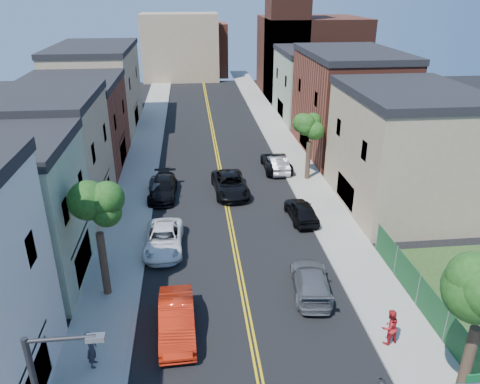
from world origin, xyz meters
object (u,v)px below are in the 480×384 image
object	(u,v)px
silver_car_right	(277,164)
pedestrian_right	(390,327)
black_car_left	(163,188)
black_car_right	(301,210)
grey_car_left	(160,189)
dark_car_right_far	(276,162)
red_sedan	(177,320)
pedestrian_left	(92,349)
white_pickup	(164,239)
grey_car_right	(311,281)
black_suv_lane	(230,184)

from	to	relation	value
silver_car_right	pedestrian_right	xyz separation A→B (m)	(1.20, -24.18, 0.34)
black_car_left	black_car_right	bearing A→B (deg)	-24.13
pedestrian_right	black_car_left	bearing A→B (deg)	-74.71
grey_car_left	dark_car_right_far	size ratio (longest dim) A/B	0.85
red_sedan	pedestrian_right	world-z (taller)	pedestrian_right
dark_car_right_far	grey_car_left	bearing A→B (deg)	26.55
pedestrian_left	black_car_left	bearing A→B (deg)	-7.15
white_pickup	black_car_left	size ratio (longest dim) A/B	1.01
grey_car_right	pedestrian_left	xyz separation A→B (m)	(-11.62, -4.68, 0.37)
grey_car_left	silver_car_right	world-z (taller)	grey_car_left
grey_car_left	black_car_left	distance (m)	0.27
red_sedan	grey_car_right	xyz separation A→B (m)	(7.73, 2.70, -0.10)
red_sedan	black_car_left	world-z (taller)	red_sedan
grey_car_left	black_car_left	size ratio (longest dim) A/B	0.85
grey_car_right	black_suv_lane	distance (m)	15.13
black_car_left	grey_car_left	bearing A→B (deg)	-148.78
red_sedan	dark_car_right_far	size ratio (longest dim) A/B	0.93
black_car_left	grey_car_right	distance (m)	17.29
dark_car_right_far	pedestrian_right	distance (m)	24.69
white_pickup	grey_car_right	xyz separation A→B (m)	(8.76, -5.87, -0.02)
white_pickup	grey_car_left	world-z (taller)	grey_car_left
grey_car_right	pedestrian_right	bearing A→B (deg)	127.55
grey_car_right	pedestrian_left	distance (m)	12.53
dark_car_right_far	grey_car_right	bearing A→B (deg)	85.79
white_pickup	silver_car_right	size ratio (longest dim) A/B	1.16
black_suv_lane	white_pickup	bearing A→B (deg)	-124.59
grey_car_right	silver_car_right	world-z (taller)	silver_car_right
pedestrian_right	pedestrian_left	bearing A→B (deg)	-16.58
black_car_right	silver_car_right	xyz separation A→B (m)	(0.00, 10.31, -0.01)
white_pickup	silver_car_right	bearing A→B (deg)	53.85
black_car_right	dark_car_right_far	size ratio (longest dim) A/B	0.83
grey_car_left	black_car_right	size ratio (longest dim) A/B	1.01
black_car_left	pedestrian_right	distance (m)	22.76
grey_car_left	black_suv_lane	xyz separation A→B (m)	(6.00, 0.22, 0.04)
red_sedan	silver_car_right	distance (m)	24.03
black_car_left	black_suv_lane	xyz separation A→B (m)	(5.76, 0.09, 0.04)
pedestrian_left	silver_car_right	bearing A→B (deg)	-28.65
silver_car_right	white_pickup	bearing A→B (deg)	51.04
dark_car_right_far	pedestrian_left	bearing A→B (deg)	62.12
pedestrian_right	grey_car_left	bearing A→B (deg)	-74.03
silver_car_right	pedestrian_left	xyz separation A→B (m)	(-13.18, -24.14, 0.34)
black_car_right	white_pickup	bearing A→B (deg)	14.38
grey_car_left	pedestrian_left	xyz separation A→B (m)	(-2.18, -19.19, 0.32)
grey_car_left	pedestrian_right	xyz separation A→B (m)	(12.20, -19.23, 0.33)
grey_car_right	pedestrian_left	bearing A→B (deg)	29.13
grey_car_right	dark_car_right_far	distance (m)	20.00
grey_car_left	black_car_right	world-z (taller)	grey_car_left
black_car_right	pedestrian_left	xyz separation A→B (m)	(-13.18, -13.82, 0.33)
white_pickup	pedestrian_left	bearing A→B (deg)	-104.04
red_sedan	black_car_left	xyz separation A→B (m)	(-1.46, 17.33, -0.05)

